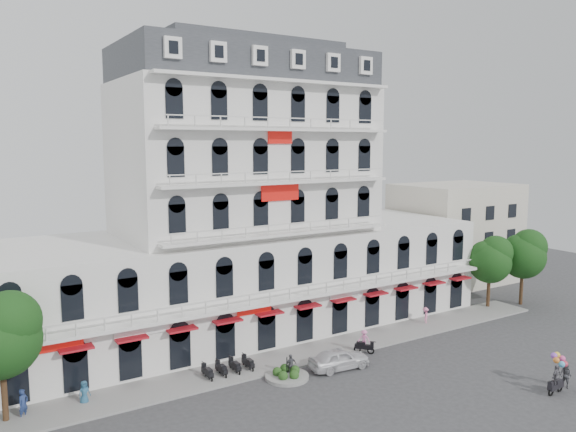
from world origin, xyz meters
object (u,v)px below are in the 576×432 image
(parked_car, at_px, (339,359))
(rider_northeast, at_px, (556,380))
(balloon_vendor, at_px, (564,370))
(rider_center, at_px, (364,341))

(parked_car, bearing_deg, rider_northeast, -132.45)
(rider_northeast, bearing_deg, parked_car, -51.20)
(parked_car, height_order, rider_northeast, rider_northeast)
(parked_car, relative_size, balloon_vendor, 1.92)
(rider_northeast, distance_m, balloon_vendor, 1.44)
(rider_northeast, height_order, balloon_vendor, balloon_vendor)
(parked_car, xyz_separation_m, balloon_vendor, (11.33, -10.84, 0.46))
(rider_northeast, bearing_deg, balloon_vendor, -168.91)
(rider_center, bearing_deg, parked_car, -108.10)
(parked_car, distance_m, rider_center, 3.94)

